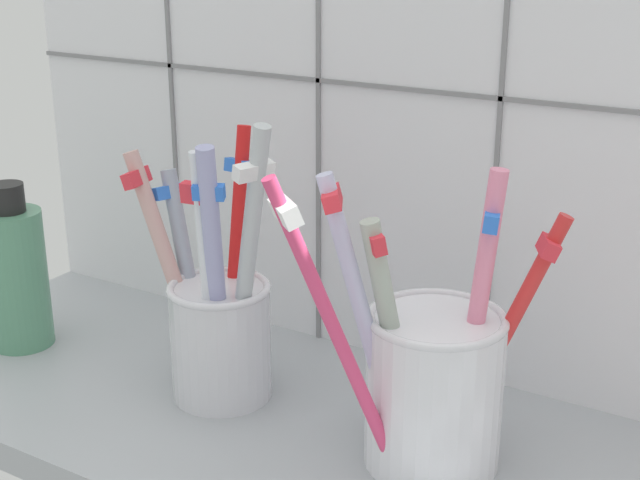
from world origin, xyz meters
The scene contains 5 objects.
counter_slab centered at (0.00, 0.00, 1.00)cm, with size 64.00×22.00×2.00cm, color #9EA3A8.
tile_wall_back centered at (0.00, 12.00, 22.50)cm, with size 64.00×2.20×45.00cm.
toothbrush_cup_left centered at (-7.45, 0.42, 7.15)cm, with size 11.31×7.34×18.52cm.
toothbrush_cup_right centered at (7.31, 0.33, 7.19)cm, with size 12.31×12.57×17.98cm.
soap_bottle centered at (-24.33, -0.98, 7.36)cm, with size 4.42×4.42×12.03cm.
Camera 1 is at (24.91, -40.74, 31.03)cm, focal length 50.67 mm.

